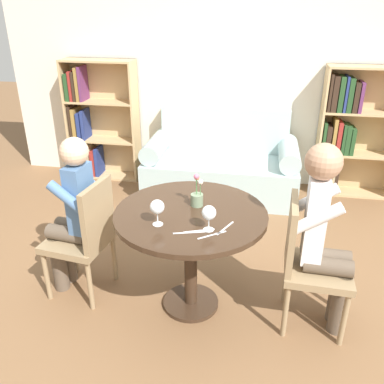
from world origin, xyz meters
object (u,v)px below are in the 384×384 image
(bookshelf_left, at_px, (95,123))
(flower_vase, at_px, (197,196))
(wine_glass_right, at_px, (209,213))
(person_right, at_px, (325,234))
(chair_right, at_px, (307,259))
(chair_left, at_px, (86,234))
(person_left, at_px, (73,214))
(bookshelf_right, at_px, (348,132))
(couch, at_px, (221,167))
(wine_glass_left, at_px, (157,208))

(bookshelf_left, distance_m, flower_vase, 2.65)
(wine_glass_right, bearing_deg, person_right, 14.38)
(chair_right, bearing_deg, wine_glass_right, 109.52)
(chair_right, xyz_separation_m, wine_glass_right, (-0.62, -0.19, 0.38))
(chair_left, distance_m, person_right, 1.63)
(person_right, bearing_deg, wine_glass_right, 107.08)
(person_left, bearing_deg, bookshelf_right, 142.52)
(couch, distance_m, chair_left, 2.08)
(wine_glass_left, height_order, flower_vase, flower_vase)
(person_left, bearing_deg, chair_left, 84.86)
(chair_left, bearing_deg, bookshelf_left, -151.92)
(wine_glass_left, bearing_deg, flower_vase, 56.41)
(person_right, bearing_deg, person_left, 90.24)
(person_left, bearing_deg, bookshelf_left, -153.88)
(wine_glass_right, bearing_deg, couch, 93.87)
(bookshelf_right, relative_size, chair_left, 1.56)
(wine_glass_left, xyz_separation_m, flower_vase, (0.20, 0.29, -0.04))
(couch, xyz_separation_m, flower_vase, (0.03, -1.85, 0.52))
(person_right, bearing_deg, flower_vase, 84.10)
(couch, distance_m, bookshelf_left, 1.63)
(chair_right, distance_m, person_left, 1.63)
(chair_left, relative_size, chair_right, 1.00)
(couch, bearing_deg, bookshelf_right, 11.13)
(wine_glass_right, bearing_deg, bookshelf_right, 63.62)
(wine_glass_left, bearing_deg, couch, 85.47)
(person_left, bearing_deg, flower_vase, 101.33)
(chair_left, height_order, wine_glass_left, wine_glass_left)
(couch, bearing_deg, wine_glass_left, -94.53)
(couch, xyz_separation_m, person_right, (0.85, -1.97, 0.38))
(wine_glass_left, distance_m, wine_glass_right, 0.32)
(wine_glass_left, distance_m, flower_vase, 0.36)
(person_right, bearing_deg, bookshelf_right, -9.79)
(bookshelf_left, relative_size, flower_vase, 6.14)
(bookshelf_left, bearing_deg, person_left, -71.88)
(couch, height_order, bookshelf_left, bookshelf_left)
(bookshelf_right, relative_size, person_left, 1.17)
(bookshelf_left, height_order, person_right, bookshelf_left)
(person_left, bearing_deg, wine_glass_left, 78.51)
(couch, height_order, wine_glass_right, same)
(chair_left, distance_m, person_left, 0.17)
(chair_left, height_order, person_left, person_left)
(person_left, distance_m, wine_glass_left, 0.77)
(wine_glass_left, height_order, wine_glass_right, wine_glass_left)
(chair_right, height_order, person_left, person_left)
(chair_right, distance_m, wine_glass_left, 1.02)
(bookshelf_right, bearing_deg, wine_glass_left, -122.17)
(wine_glass_left, bearing_deg, chair_left, 159.59)
(chair_left, xyz_separation_m, chair_right, (1.53, -0.05, 0.00))
(bookshelf_right, height_order, chair_right, bookshelf_right)
(person_left, height_order, wine_glass_right, person_left)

